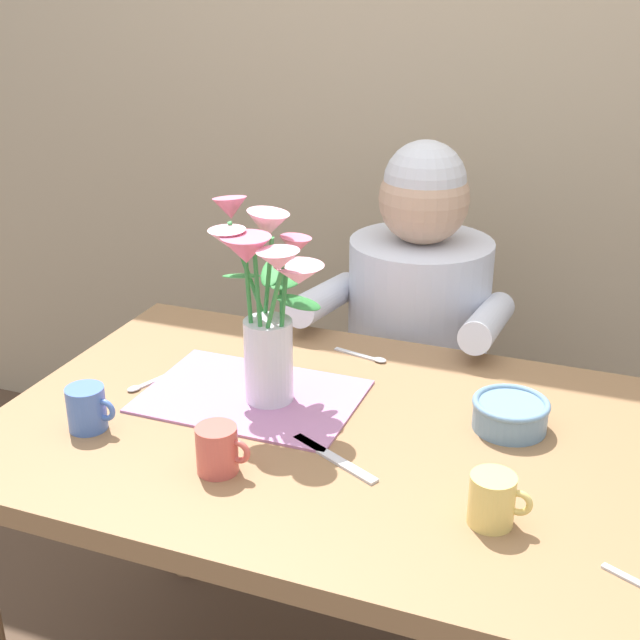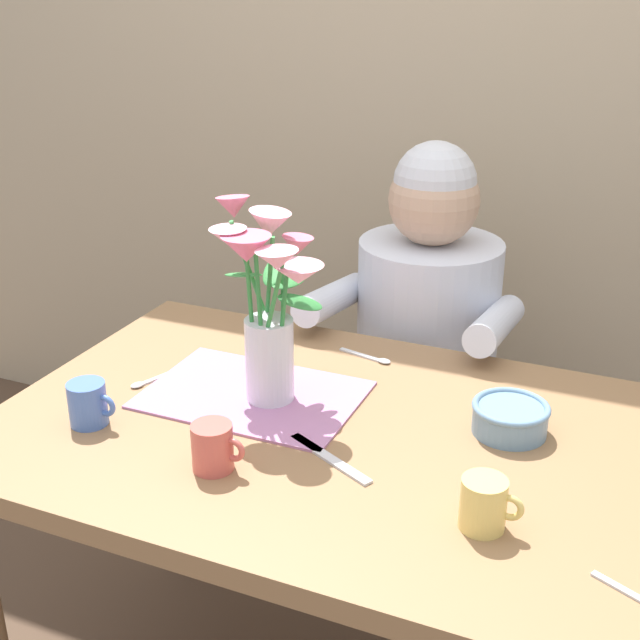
{
  "view_description": "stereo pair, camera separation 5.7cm",
  "coord_description": "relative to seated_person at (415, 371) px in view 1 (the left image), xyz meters",
  "views": [
    {
      "loc": [
        0.44,
        -1.22,
        1.5
      ],
      "look_at": [
        -0.04,
        0.05,
        0.92
      ],
      "focal_mm": 47.15,
      "sensor_mm": 36.0,
      "label": 1
    },
    {
      "loc": [
        0.5,
        -1.2,
        1.5
      ],
      "look_at": [
        -0.04,
        0.05,
        0.92
      ],
      "focal_mm": 47.15,
      "sensor_mm": 36.0,
      "label": 2
    }
  ],
  "objects": [
    {
      "name": "tea_cup",
      "position": [
        -0.12,
        -0.81,
        0.22
      ],
      "size": [
        0.09,
        0.07,
        0.08
      ],
      "color": "#CC564C",
      "rests_on": "dining_table"
    },
    {
      "name": "coffee_cup",
      "position": [
        0.32,
        -0.79,
        0.22
      ],
      "size": [
        0.09,
        0.07,
        0.08
      ],
      "color": "#E5C666",
      "rests_on": "dining_table"
    },
    {
      "name": "ceramic_bowl",
      "position": [
        0.3,
        -0.51,
        0.21
      ],
      "size": [
        0.14,
        0.14,
        0.06
      ],
      "color": "#6689A8",
      "rests_on": "dining_table"
    },
    {
      "name": "dinner_knife",
      "position": [
        0.04,
        -0.72,
        0.18
      ],
      "size": [
        0.18,
        0.1,
        0.0
      ],
      "primitive_type": "cube",
      "rotation": [
        0.0,
        0.0,
        -0.47
      ],
      "color": "silver",
      "rests_on": "dining_table"
    },
    {
      "name": "seated_person",
      "position": [
        0.0,
        0.0,
        0.0
      ],
      "size": [
        0.45,
        0.47,
        1.14
      ],
      "rotation": [
        0.0,
        0.0,
        -0.01
      ],
      "color": "#4C4C56",
      "rests_on": "ground_plane"
    },
    {
      "name": "striped_placemat",
      "position": [
        -0.18,
        -0.57,
        0.18
      ],
      "size": [
        0.4,
        0.28,
        0.0
      ],
      "primitive_type": "cube",
      "color": "#B275A3",
      "rests_on": "dining_table"
    },
    {
      "name": "spoon_0",
      "position": [
        -0.02,
        -0.33,
        0.18
      ],
      "size": [
        0.12,
        0.04,
        0.01
      ],
      "color": "silver",
      "rests_on": "dining_table"
    },
    {
      "name": "ceramic_mug",
      "position": [
        -0.39,
        -0.77,
        0.22
      ],
      "size": [
        0.09,
        0.07,
        0.08
      ],
      "color": "#476BB7",
      "rests_on": "dining_table"
    },
    {
      "name": "spoon_2",
      "position": [
        -0.39,
        -0.6,
        0.18
      ],
      "size": [
        0.06,
        0.12,
        0.01
      ],
      "color": "silver",
      "rests_on": "dining_table"
    },
    {
      "name": "flower_vase",
      "position": [
        -0.14,
        -0.57,
        0.38
      ],
      "size": [
        0.26,
        0.22,
        0.38
      ],
      "color": "silver",
      "rests_on": "dining_table"
    },
    {
      "name": "wood_panel_backdrop",
      "position": [
        0.01,
        0.43,
        0.69
      ],
      "size": [
        4.0,
        0.1,
        2.5
      ],
      "primitive_type": "cube",
      "color": "tan",
      "rests_on": "ground_plane"
    },
    {
      "name": "dining_table",
      "position": [
        0.01,
        -0.62,
        0.08
      ],
      "size": [
        1.2,
        0.8,
        0.74
      ],
      "color": "olive",
      "rests_on": "ground_plane"
    }
  ]
}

